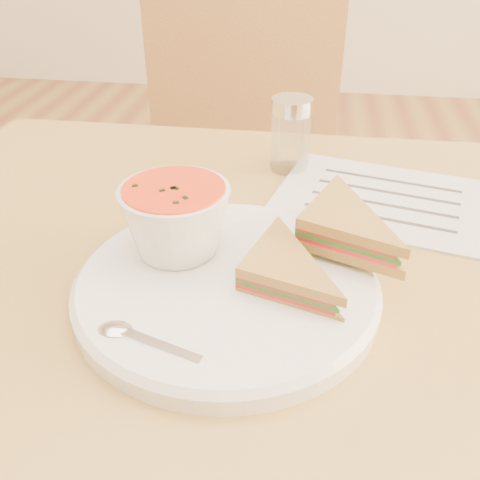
% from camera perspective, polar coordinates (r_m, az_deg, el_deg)
% --- Properties ---
extents(dining_table, '(1.00, 0.70, 0.75)m').
position_cam_1_polar(dining_table, '(0.84, 4.41, -23.14)').
color(dining_table, olive).
rests_on(dining_table, floor).
extents(chair_far, '(0.49, 0.49, 0.98)m').
position_cam_1_polar(chair_far, '(1.17, 0.50, 2.99)').
color(chair_far, brown).
rests_on(chair_far, floor).
extents(plate, '(0.31, 0.31, 0.02)m').
position_cam_1_polar(plate, '(0.51, -1.43, -5.05)').
color(plate, white).
rests_on(plate, dining_table).
extents(soup_bowl, '(0.12, 0.12, 0.07)m').
position_cam_1_polar(soup_bowl, '(0.53, -6.82, 1.82)').
color(soup_bowl, white).
rests_on(soup_bowl, plate).
extents(sandwich_half_a, '(0.13, 0.13, 0.03)m').
position_cam_1_polar(sandwich_half_a, '(0.48, -0.51, -4.51)').
color(sandwich_half_a, '#A87D3B').
rests_on(sandwich_half_a, plate).
extents(sandwich_half_b, '(0.14, 0.14, 0.03)m').
position_cam_1_polar(sandwich_half_b, '(0.52, 5.85, 0.71)').
color(sandwich_half_b, '#A87D3B').
rests_on(sandwich_half_b, plate).
extents(spoon, '(0.16, 0.08, 0.01)m').
position_cam_1_polar(spoon, '(0.44, -8.30, -11.25)').
color(spoon, silver).
rests_on(spoon, plate).
extents(paper_menu, '(0.31, 0.25, 0.00)m').
position_cam_1_polar(paper_menu, '(0.70, 15.19, 4.22)').
color(paper_menu, silver).
rests_on(paper_menu, dining_table).
extents(condiment_shaker, '(0.07, 0.07, 0.10)m').
position_cam_1_polar(condiment_shaker, '(0.74, 5.42, 11.13)').
color(condiment_shaker, silver).
rests_on(condiment_shaker, dining_table).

